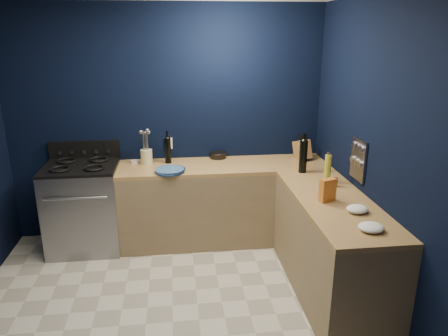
{
  "coord_description": "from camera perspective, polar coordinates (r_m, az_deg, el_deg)",
  "views": [
    {
      "loc": [
        0.07,
        -2.96,
        2.29
      ],
      "look_at": [
        0.55,
        1.0,
        1.0
      ],
      "focal_mm": 33.8,
      "sensor_mm": 36.0,
      "label": 1
    }
  ],
  "objects": [
    {
      "name": "oil_bottle",
      "position": [
        4.19,
        13.84,
        -0.06
      ],
      "size": [
        0.08,
        0.08,
        0.27
      ],
      "primitive_type": "cylinder",
      "rotation": [
        0.0,
        0.0,
        0.29
      ],
      "color": "#A7A82D",
      "rests_on": "top_right"
    },
    {
      "name": "top_right",
      "position": [
        3.79,
        14.77,
        -4.54
      ],
      "size": [
        0.63,
        1.67,
        0.04
      ],
      "primitive_type": "cube",
      "color": "brown",
      "rests_on": "cab_right"
    },
    {
      "name": "spice_jar_near",
      "position": [
        3.91,
        13.61,
        -2.6
      ],
      "size": [
        0.06,
        0.06,
        0.11
      ],
      "primitive_type": "cylinder",
      "rotation": [
        0.0,
        0.0,
        0.38
      ],
      "color": "olive",
      "rests_on": "top_right"
    },
    {
      "name": "lemon_basket",
      "position": [
        4.87,
        -0.8,
        1.77
      ],
      "size": [
        0.24,
        0.24,
        0.07
      ],
      "primitive_type": "cylinder",
      "rotation": [
        0.0,
        0.0,
        0.36
      ],
      "color": "black",
      "rests_on": "top_back"
    },
    {
      "name": "ramekin",
      "position": [
        4.79,
        -11.99,
        0.83
      ],
      "size": [
        0.11,
        0.11,
        0.03
      ],
      "primitive_type": "cylinder",
      "rotation": [
        0.0,
        0.0,
        -0.4
      ],
      "color": "white",
      "rests_on": "top_back"
    },
    {
      "name": "utensil_crock",
      "position": [
        4.72,
        -10.44,
        1.5
      ],
      "size": [
        0.16,
        0.16,
        0.16
      ],
      "primitive_type": "cylinder",
      "rotation": [
        0.0,
        0.0,
        -0.28
      ],
      "color": "beige",
      "rests_on": "top_back"
    },
    {
      "name": "cooktop",
      "position": [
        4.69,
        -18.89,
        0.15
      ],
      "size": [
        0.76,
        0.66,
        0.03
      ],
      "primitive_type": "cube",
      "color": "black",
      "rests_on": "gas_range"
    },
    {
      "name": "wine_bottle_back",
      "position": [
        4.7,
        -7.59,
        2.35
      ],
      "size": [
        0.08,
        0.08,
        0.28
      ],
      "primitive_type": "cylinder",
      "rotation": [
        0.0,
        0.0,
        -0.08
      ],
      "color": "black",
      "rests_on": "top_back"
    },
    {
      "name": "towel_end",
      "position": [
        3.3,
        19.28,
        -7.58
      ],
      "size": [
        0.21,
        0.19,
        0.06
      ],
      "primitive_type": "ellipsoid",
      "rotation": [
        0.0,
        0.0,
        -0.1
      ],
      "color": "white",
      "rests_on": "top_right"
    },
    {
      "name": "cab_back",
      "position": [
        4.8,
        -0.03,
        -4.86
      ],
      "size": [
        2.3,
        0.63,
        0.86
      ],
      "primitive_type": "cube",
      "color": "#836D4D",
      "rests_on": "floor"
    },
    {
      "name": "towel_front",
      "position": [
        3.58,
        17.59,
        -5.31
      ],
      "size": [
        0.2,
        0.17,
        0.06
      ],
      "primitive_type": "ellipsoid",
      "rotation": [
        0.0,
        0.0,
        0.14
      ],
      "color": "white",
      "rests_on": "top_right"
    },
    {
      "name": "cab_right",
      "position": [
        3.98,
        14.25,
        -10.54
      ],
      "size": [
        0.63,
        1.67,
        0.86
      ],
      "primitive_type": "cube",
      "color": "#836D4D",
      "rests_on": "floor"
    },
    {
      "name": "wall_outlet",
      "position": [
        4.85,
        -7.52,
        3.33
      ],
      "size": [
        0.09,
        0.02,
        0.13
      ],
      "primitive_type": "cube",
      "color": "white",
      "rests_on": "wall_back"
    },
    {
      "name": "backguard",
      "position": [
        4.95,
        -18.34,
        2.36
      ],
      "size": [
        0.76,
        0.06,
        0.2
      ],
      "primitive_type": "cube",
      "color": "black",
      "rests_on": "gas_range"
    },
    {
      "name": "knife_block",
      "position": [
        4.89,
        10.53,
        2.43
      ],
      "size": [
        0.19,
        0.28,
        0.27
      ],
      "primitive_type": "cube",
      "rotation": [
        -0.31,
        0.0,
        0.31
      ],
      "color": "brown",
      "rests_on": "top_back"
    },
    {
      "name": "floor",
      "position": [
        3.75,
        -6.95,
        -20.06
      ],
      "size": [
        3.5,
        3.5,
        0.02
      ],
      "primitive_type": "cube",
      "color": "beige",
      "rests_on": "ground"
    },
    {
      "name": "wall_right",
      "position": [
        3.55,
        21.85,
        0.38
      ],
      "size": [
        0.02,
        3.5,
        2.6
      ],
      "primitive_type": "cube",
      "color": "black",
      "rests_on": "ground"
    },
    {
      "name": "wine_bottle_right",
      "position": [
        4.41,
        10.65,
        1.49
      ],
      "size": [
        0.1,
        0.1,
        0.33
      ],
      "primitive_type": "cylinder",
      "rotation": [
        0.0,
        0.0,
        0.22
      ],
      "color": "black",
      "rests_on": "top_right"
    },
    {
      "name": "spice_jar_far",
      "position": [
        4.1,
        14.78,
        -1.76
      ],
      "size": [
        0.06,
        0.06,
        0.1
      ],
      "primitive_type": "cylinder",
      "rotation": [
        0.0,
        0.0,
        0.24
      ],
      "color": "olive",
      "rests_on": "top_right"
    },
    {
      "name": "plate_stack",
      "position": [
        4.41,
        -7.36,
        -0.35
      ],
      "size": [
        0.38,
        0.38,
        0.04
      ],
      "primitive_type": "cylinder",
      "rotation": [
        0.0,
        0.0,
        0.34
      ],
      "color": "#2C528C",
      "rests_on": "top_back"
    },
    {
      "name": "top_back",
      "position": [
        4.65,
        -0.03,
        0.26
      ],
      "size": [
        2.3,
        0.63,
        0.04
      ],
      "primitive_type": "cube",
      "color": "brown",
      "rests_on": "cab_back"
    },
    {
      "name": "crouton_bag",
      "position": [
        3.71,
        13.83,
        -2.94
      ],
      "size": [
        0.15,
        0.11,
        0.2
      ],
      "primitive_type": "cube",
      "rotation": [
        0.0,
        0.0,
        0.33
      ],
      "color": "#A43724",
      "rests_on": "top_right"
    },
    {
      "name": "spice_panel",
      "position": [
        4.04,
        17.73,
        1.09
      ],
      "size": [
        0.02,
        0.28,
        0.38
      ],
      "primitive_type": "cube",
      "color": "gray",
      "rests_on": "wall_right"
    },
    {
      "name": "gas_range",
      "position": [
        4.85,
        -18.32,
        -5.2
      ],
      "size": [
        0.76,
        0.66,
        0.92
      ],
      "primitive_type": "cube",
      "color": "gray",
      "rests_on": "floor"
    },
    {
      "name": "wall_back",
      "position": [
        4.82,
        -7.63,
        5.92
      ],
      "size": [
        3.5,
        0.02,
        2.6
      ],
      "primitive_type": "cube",
      "color": "black",
      "rests_on": "ground"
    },
    {
      "name": "oven_door",
      "position": [
        4.58,
        -19.04,
        -6.85
      ],
      "size": [
        0.59,
        0.02,
        0.42
      ],
      "primitive_type": "cube",
      "color": "black",
      "rests_on": "gas_range"
    }
  ]
}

